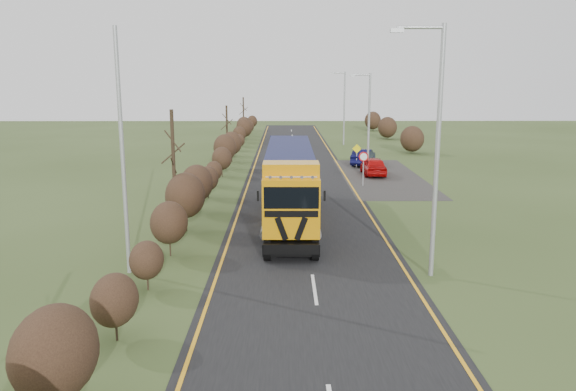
# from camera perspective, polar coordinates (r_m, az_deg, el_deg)

# --- Properties ---
(ground) EXTENTS (160.00, 160.00, 0.00)m
(ground) POSITION_cam_1_polar(r_m,az_deg,el_deg) (24.38, 2.20, -6.12)
(ground) COLOR #33441D
(ground) RESTS_ON ground
(road) EXTENTS (8.00, 120.00, 0.02)m
(road) POSITION_cam_1_polar(r_m,az_deg,el_deg) (34.03, 1.45, -0.93)
(road) COLOR black
(road) RESTS_ON ground
(layby) EXTENTS (6.00, 18.00, 0.02)m
(layby) POSITION_cam_1_polar(r_m,az_deg,el_deg) (44.47, 9.44, 1.92)
(layby) COLOR #2B2926
(layby) RESTS_ON ground
(lane_markings) EXTENTS (7.52, 116.00, 0.01)m
(lane_markings) POSITION_cam_1_polar(r_m,az_deg,el_deg) (33.72, 1.47, -1.02)
(lane_markings) COLOR orange
(lane_markings) RESTS_ON road
(hedgerow) EXTENTS (2.24, 102.04, 6.05)m
(hedgerow) POSITION_cam_1_polar(r_m,az_deg,el_deg) (32.00, -9.21, 1.05)
(hedgerow) COLOR black
(hedgerow) RESTS_ON ground
(lorry) EXTENTS (2.81, 14.40, 4.01)m
(lorry) POSITION_cam_1_polar(r_m,az_deg,el_deg) (29.54, 0.17, 1.61)
(lorry) COLOR black
(lorry) RESTS_ON ground
(car_red_hatchback) EXTENTS (1.72, 4.25, 1.45)m
(car_red_hatchback) POSITION_cam_1_polar(r_m,az_deg,el_deg) (44.94, 8.68, 2.97)
(car_red_hatchback) COLOR #AF0808
(car_red_hatchback) RESTS_ON ground
(car_blue_sedan) EXTENTS (2.77, 4.55, 1.42)m
(car_blue_sedan) POSITION_cam_1_polar(r_m,az_deg,el_deg) (50.27, 7.65, 3.90)
(car_blue_sedan) COLOR #090A33
(car_blue_sedan) RESTS_ON ground
(streetlight_near) EXTENTS (2.00, 0.19, 9.43)m
(streetlight_near) POSITION_cam_1_polar(r_m,az_deg,el_deg) (21.51, 14.67, 5.31)
(streetlight_near) COLOR #9FA3A5
(streetlight_near) RESTS_ON ground
(streetlight_mid) EXTENTS (1.70, 0.18, 7.96)m
(streetlight_mid) POSITION_cam_1_polar(r_m,az_deg,el_deg) (46.34, 8.12, 7.77)
(streetlight_mid) COLOR #9FA3A5
(streetlight_mid) RESTS_ON ground
(streetlight_far) EXTENTS (1.78, 0.18, 8.32)m
(streetlight_far) POSITION_cam_1_polar(r_m,az_deg,el_deg) (65.22, 5.66, 9.12)
(streetlight_far) COLOR #9FA3A5
(streetlight_far) RESTS_ON ground
(left_pole) EXTENTS (0.16, 0.16, 9.38)m
(left_pole) POSITION_cam_1_polar(r_m,az_deg,el_deg) (22.12, -16.47, 4.03)
(left_pole) COLOR #9FA3A5
(left_pole) RESTS_ON ground
(speed_sign) EXTENTS (0.68, 0.10, 2.47)m
(speed_sign) POSITION_cam_1_polar(r_m,az_deg,el_deg) (39.94, 7.67, 3.38)
(speed_sign) COLOR #9FA3A5
(speed_sign) RESTS_ON ground
(warning_board) EXTENTS (0.79, 0.11, 2.08)m
(warning_board) POSITION_cam_1_polar(r_m,az_deg,el_deg) (48.22, 7.00, 4.27)
(warning_board) COLOR #9FA3A5
(warning_board) RESTS_ON ground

